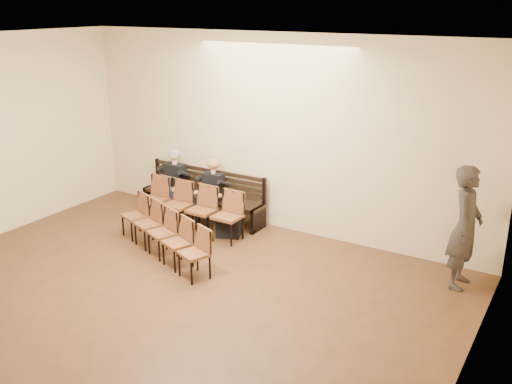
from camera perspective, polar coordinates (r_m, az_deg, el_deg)
ground at (r=7.25m, az=-18.99°, el=-15.94°), size 10.00×10.00×0.00m
room_walls at (r=6.71m, az=-16.16°, el=5.37°), size 8.02×10.01×3.51m
bench at (r=11.02m, az=-5.39°, el=-1.46°), size 2.60×0.90×0.45m
seated_man at (r=11.16m, az=-8.38°, el=0.82°), size 0.51×0.71×1.24m
seated_woman at (r=10.65m, az=-4.56°, el=-0.33°), size 0.47×0.65×1.09m
laptop at (r=11.03m, az=-9.12°, el=0.24°), size 0.33×0.28×0.22m
water_bottle at (r=10.35m, az=-4.92°, el=-0.78°), size 0.09×0.09×0.23m
bag at (r=10.14m, az=-2.76°, el=-3.64°), size 0.49×0.42×0.31m
passerby at (r=8.64m, az=20.31°, el=-2.49°), size 0.51×0.77×2.10m
chair_row_front at (r=10.35m, az=-6.69°, el=-1.60°), size 2.14×0.51×0.88m
chair_row_back at (r=9.43m, az=-9.37°, el=-4.10°), size 2.39×1.28×0.78m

